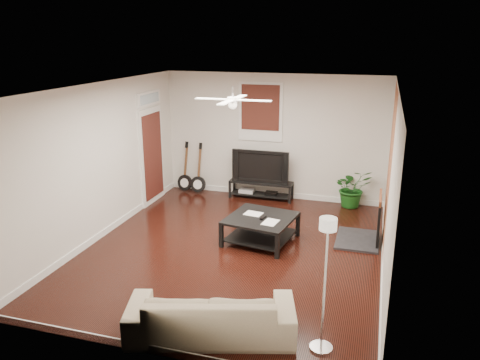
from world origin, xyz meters
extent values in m
cube|color=black|center=(0.00, 0.00, 0.00)|extent=(5.00, 6.00, 0.01)
cube|color=white|center=(0.00, 0.00, 2.80)|extent=(5.00, 6.00, 0.01)
cube|color=silver|center=(0.00, 3.00, 1.40)|extent=(5.00, 0.01, 2.80)
cube|color=silver|center=(0.00, -3.00, 1.40)|extent=(5.00, 0.01, 2.80)
cube|color=silver|center=(-2.50, 0.00, 1.40)|extent=(0.01, 6.00, 2.80)
cube|color=silver|center=(2.50, 0.00, 1.40)|extent=(0.01, 6.00, 2.80)
cube|color=#AD6038|center=(2.49, 1.00, 1.40)|extent=(0.02, 2.20, 2.80)
cube|color=black|center=(2.20, 1.00, 0.46)|extent=(0.80, 1.10, 0.92)
cube|color=#3E1911|center=(-0.30, 2.97, 1.95)|extent=(1.00, 0.06, 1.30)
cube|color=white|center=(-2.46, 1.90, 1.25)|extent=(0.08, 1.00, 2.50)
cube|color=black|center=(-0.21, 2.78, 0.20)|extent=(1.44, 0.38, 0.40)
imported|color=black|center=(-0.21, 2.80, 0.77)|extent=(1.29, 0.17, 0.74)
cube|color=black|center=(0.37, 0.48, 0.24)|extent=(1.28, 1.28, 0.47)
imported|color=#C8B396|center=(0.48, -2.42, 0.30)|extent=(2.20, 1.34, 0.60)
imported|color=#165017|center=(1.81, 2.82, 0.43)|extent=(0.96, 0.90, 0.86)
camera|label=1|loc=(2.29, -7.22, 3.57)|focal=35.57mm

